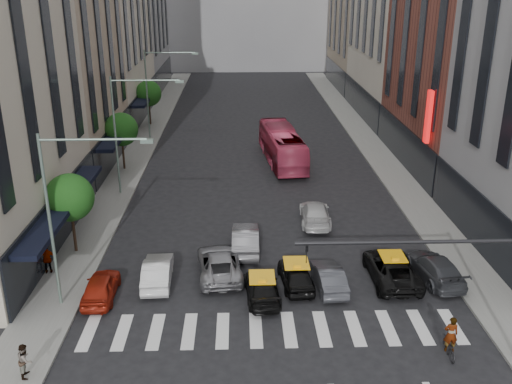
{
  "coord_description": "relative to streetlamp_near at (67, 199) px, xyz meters",
  "views": [
    {
      "loc": [
        -1.7,
        -21.77,
        15.95
      ],
      "look_at": [
        -0.75,
        9.67,
        4.0
      ],
      "focal_mm": 40.0,
      "sensor_mm": 36.0,
      "label": 1
    }
  ],
  "objects": [
    {
      "name": "taxi_right",
      "position": [
        16.74,
        2.09,
        -5.17
      ],
      "size": [
        2.5,
        5.29,
        1.46
      ],
      "primitive_type": "imported",
      "rotation": [
        0.0,
        0.0,
        3.16
      ],
      "color": "black",
      "rests_on": "ground"
    },
    {
      "name": "ground",
      "position": [
        10.04,
        -4.0,
        -5.9
      ],
      "size": [
        160.0,
        160.0,
        0.0
      ],
      "primitive_type": "plane",
      "color": "black",
      "rests_on": "ground"
    },
    {
      "name": "sidewalk_right",
      "position": [
        21.54,
        26.0,
        -5.83
      ],
      "size": [
        3.0,
        96.0,
        0.15
      ],
      "primitive_type": "cube",
      "color": "slate",
      "rests_on": "ground"
    },
    {
      "name": "liberty_sign",
      "position": [
        22.64,
        16.0,
        0.1
      ],
      "size": [
        0.3,
        0.7,
        4.0
      ],
      "color": "red",
      "rests_on": "ground"
    },
    {
      "name": "streetlamp_near",
      "position": [
        0.0,
        0.0,
        0.0
      ],
      "size": [
        5.38,
        0.25,
        9.0
      ],
      "color": "gray",
      "rests_on": "sidewalk_left"
    },
    {
      "name": "tree_far",
      "position": [
        -1.76,
        38.0,
        -2.25
      ],
      "size": [
        2.88,
        2.88,
        4.95
      ],
      "color": "black",
      "rests_on": "sidewalk_left"
    },
    {
      "name": "motorcycle",
      "position": [
        17.62,
        -4.73,
        -5.48
      ],
      "size": [
        0.63,
        1.65,
        0.86
      ],
      "primitive_type": "imported",
      "rotation": [
        0.0,
        0.0,
        3.1
      ],
      "color": "black",
      "rests_on": "ground"
    },
    {
      "name": "building_right_b",
      "position": [
        27.04,
        23.0,
        7.1
      ],
      "size": [
        8.0,
        18.0,
        26.0
      ],
      "primitive_type": "cube",
      "color": "brown",
      "rests_on": "ground"
    },
    {
      "name": "car_red",
      "position": [
        0.98,
        0.65,
        -5.24
      ],
      "size": [
        1.64,
        3.95,
        1.34
      ],
      "primitive_type": "imported",
      "rotation": [
        0.0,
        0.0,
        3.16
      ],
      "color": "maroon",
      "rests_on": "ground"
    },
    {
      "name": "sidewalk_left",
      "position": [
        -1.46,
        26.0,
        -5.83
      ],
      "size": [
        3.0,
        96.0,
        0.15
      ],
      "primitive_type": "cube",
      "color": "slate",
      "rests_on": "ground"
    },
    {
      "name": "tree_near",
      "position": [
        -1.76,
        6.0,
        -2.25
      ],
      "size": [
        2.88,
        2.88,
        4.95
      ],
      "color": "black",
      "rests_on": "sidewalk_left"
    },
    {
      "name": "pedestrian_near",
      "position": [
        -0.72,
        -5.73,
        -4.99
      ],
      "size": [
        0.68,
        0.82,
        1.54
      ],
      "primitive_type": "imported",
      "rotation": [
        0.0,
        0.0,
        1.72
      ],
      "color": "gray",
      "rests_on": "sidewalk_left"
    },
    {
      "name": "taxi_left",
      "position": [
        9.45,
        0.4,
        -5.29
      ],
      "size": [
        2.03,
        4.35,
        1.23
      ],
      "primitive_type": "imported",
      "rotation": [
        0.0,
        0.0,
        3.22
      ],
      "color": "black",
      "rests_on": "ground"
    },
    {
      "name": "streetlamp_mid",
      "position": [
        0.0,
        16.0,
        0.0
      ],
      "size": [
        5.38,
        0.25,
        9.0
      ],
      "color": "gray",
      "rests_on": "sidewalk_left"
    },
    {
      "name": "bus",
      "position": [
        12.21,
        23.75,
        -4.33
      ],
      "size": [
        3.8,
        11.52,
        3.15
      ],
      "primitive_type": "imported",
      "rotation": [
        0.0,
        0.0,
        3.25
      ],
      "color": "#BA3655",
      "rests_on": "ground"
    },
    {
      "name": "taxi_center",
      "position": [
        11.36,
        1.65,
        -5.22
      ],
      "size": [
        1.98,
        4.13,
        1.36
      ],
      "primitive_type": "imported",
      "rotation": [
        0.0,
        0.0,
        3.24
      ],
      "color": "black",
      "rests_on": "ground"
    },
    {
      "name": "tree_mid",
      "position": [
        -1.76,
        22.0,
        -2.25
      ],
      "size": [
        2.88,
        2.88,
        4.95
      ],
      "color": "black",
      "rests_on": "sidewalk_left"
    },
    {
      "name": "car_row2_left",
      "position": [
        8.65,
        6.04,
        -5.14
      ],
      "size": [
        1.67,
        4.68,
        1.54
      ],
      "primitive_type": "imported",
      "rotation": [
        0.0,
        0.0,
        3.13
      ],
      "color": "gray",
      "rests_on": "ground"
    },
    {
      "name": "rider",
      "position": [
        17.62,
        -4.73,
        -4.18
      ],
      "size": [
        0.65,
        0.44,
        1.74
      ],
      "primitive_type": "imported",
      "rotation": [
        0.0,
        0.0,
        3.1
      ],
      "color": "gray",
      "rests_on": "motorcycle"
    },
    {
      "name": "car_white_front",
      "position": [
        3.76,
        2.18,
        -5.2
      ],
      "size": [
        1.68,
        4.35,
        1.41
      ],
      "primitive_type": "imported",
      "rotation": [
        0.0,
        0.0,
        3.19
      ],
      "color": "silver",
      "rests_on": "ground"
    },
    {
      "name": "car_row2_right",
      "position": [
        13.5,
        10.12,
        -5.2
      ],
      "size": [
        2.2,
        4.91,
        1.4
      ],
      "primitive_type": "imported",
      "rotation": [
        0.0,
        0.0,
        3.09
      ],
      "color": "silver",
      "rests_on": "ground"
    },
    {
      "name": "building_left_b",
      "position": [
        -6.96,
        24.0,
        6.1
      ],
      "size": [
        8.0,
        16.0,
        24.0
      ],
      "primitive_type": "cube",
      "color": "tan",
      "rests_on": "ground"
    },
    {
      "name": "car_grey_mid",
      "position": [
        13.11,
        1.35,
        -5.25
      ],
      "size": [
        1.69,
        4.07,
        1.31
      ],
      "primitive_type": "imported",
      "rotation": [
        0.0,
        0.0,
        3.22
      ],
      "color": "#3B3C42",
      "rests_on": "ground"
    },
    {
      "name": "car_silver",
      "position": [
        7.14,
        2.98,
        -5.18
      ],
      "size": [
        2.88,
        5.39,
        1.44
      ],
      "primitive_type": "imported",
      "rotation": [
        0.0,
        0.0,
        3.24
      ],
      "color": "gray",
      "rests_on": "ground"
    },
    {
      "name": "traffic_signal",
      "position": [
        17.74,
        -5.0,
        -1.43
      ],
      "size": [
        10.1,
        0.2,
        6.0
      ],
      "color": "black",
      "rests_on": "ground"
    },
    {
      "name": "pedestrian_far",
      "position": [
        -2.56,
        3.25,
        -4.89
      ],
      "size": [
        1.07,
        0.59,
        1.73
      ],
      "primitive_type": "imported",
      "rotation": [
        0.0,
        0.0,
        3.31
      ],
      "color": "gray",
      "rests_on": "sidewalk_left"
    },
    {
      "name": "car_grey_curb",
      "position": [
        19.19,
        2.11,
        -5.2
      ],
      "size": [
        2.58,
        5.05,
        1.4
      ],
      "primitive_type": "imported",
      "rotation": [
        0.0,
        0.0,
        3.27
      ],
      "color": "#36383D",
      "rests_on": "ground"
    },
    {
      "name": "streetlamp_far",
      "position": [
        0.0,
        32.0,
        0.0
      ],
      "size": [
        5.38,
        0.25,
        9.0
      ],
      "color": "gray",
      "rests_on": "sidewalk_left"
    }
  ]
}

